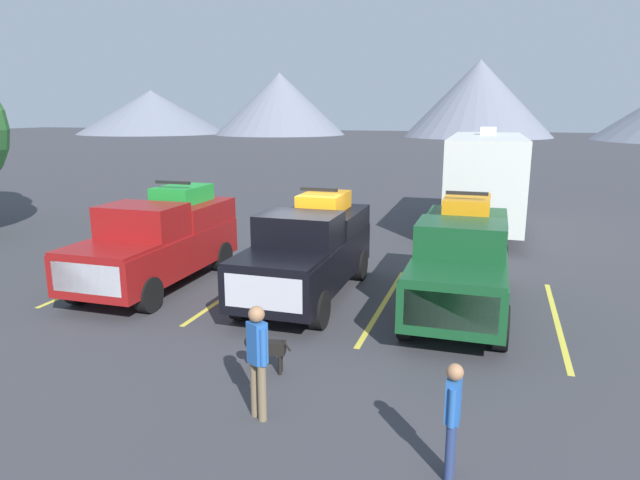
{
  "coord_description": "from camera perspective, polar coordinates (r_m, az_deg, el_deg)",
  "views": [
    {
      "loc": [
        4.26,
        -12.64,
        4.47
      ],
      "look_at": [
        0.0,
        0.94,
        1.2
      ],
      "focal_mm": 31.55,
      "sensor_mm": 36.0,
      "label": 1
    }
  ],
  "objects": [
    {
      "name": "person_a",
      "position": [
        8.38,
        -6.36,
        -11.49
      ],
      "size": [
        0.35,
        0.31,
        1.76
      ],
      "color": "#726047",
      "rests_on": "ground"
    },
    {
      "name": "lot_stripe_b",
      "position": [
        14.7,
        -8.34,
        -4.88
      ],
      "size": [
        0.12,
        5.5,
        0.01
      ],
      "primitive_type": "cube",
      "color": "gold",
      "rests_on": "ground"
    },
    {
      "name": "camper_trailer_a",
      "position": [
        22.22,
        16.41,
        6.14
      ],
      "size": [
        2.75,
        9.09,
        3.87
      ],
      "color": "silver",
      "rests_on": "ground"
    },
    {
      "name": "mountain_ridge",
      "position": [
        102.97,
        21.48,
        13.21
      ],
      "size": [
        144.93,
        37.24,
        16.01
      ],
      "color": "slate",
      "rests_on": "ground"
    },
    {
      "name": "lot_stripe_d",
      "position": [
        13.42,
        22.87,
        -7.55
      ],
      "size": [
        0.12,
        5.5,
        0.01
      ],
      "primitive_type": "cube",
      "color": "gold",
      "rests_on": "ground"
    },
    {
      "name": "pickup_truck_b",
      "position": [
        13.76,
        -1.13,
        -0.9
      ],
      "size": [
        2.09,
        5.43,
        2.57
      ],
      "color": "black",
      "rests_on": "ground"
    },
    {
      "name": "pickup_truck_c",
      "position": [
        13.2,
        14.16,
        -1.78
      ],
      "size": [
        2.1,
        5.65,
        2.61
      ],
      "color": "#144723",
      "rests_on": "ground"
    },
    {
      "name": "lot_stripe_c",
      "position": [
        13.55,
        6.5,
        -6.39
      ],
      "size": [
        0.12,
        5.5,
        0.01
      ],
      "primitive_type": "cube",
      "color": "gold",
      "rests_on": "ground"
    },
    {
      "name": "dog",
      "position": [
        9.98,
        -5.75,
        -10.77
      ],
      "size": [
        0.82,
        0.33,
        0.68
      ],
      "color": "black",
      "rests_on": "ground"
    },
    {
      "name": "person_c",
      "position": [
        7.32,
        13.3,
        -16.74
      ],
      "size": [
        0.21,
        0.34,
        1.53
      ],
      "color": "navy",
      "rests_on": "ground"
    },
    {
      "name": "pickup_truck_a",
      "position": [
        15.3,
        -15.93,
        0.11
      ],
      "size": [
        2.21,
        5.34,
        2.63
      ],
      "color": "maroon",
      "rests_on": "ground"
    },
    {
      "name": "lot_stripe_a",
      "position": [
        16.67,
        -20.29,
        -3.42
      ],
      "size": [
        0.12,
        5.5,
        0.01
      ],
      "primitive_type": "cube",
      "color": "gold",
      "rests_on": "ground"
    },
    {
      "name": "ground_plane",
      "position": [
        14.06,
        -1.15,
        -5.59
      ],
      "size": [
        240.0,
        240.0,
        0.0
      ],
      "primitive_type": "plane",
      "color": "#38383D"
    }
  ]
}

